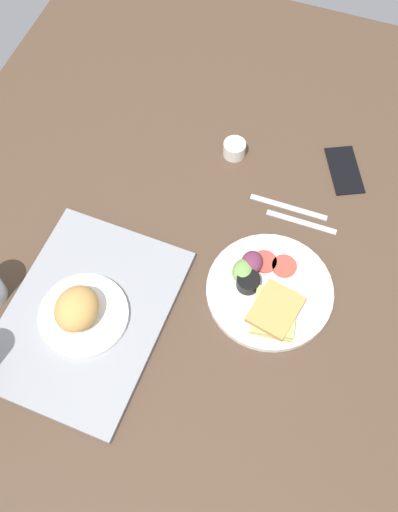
{
  "coord_description": "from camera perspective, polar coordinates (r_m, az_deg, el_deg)",
  "views": [
    {
      "loc": [
        -55.91,
        -17.76,
        119.44
      ],
      "look_at": [
        2.0,
        3.0,
        4.0
      ],
      "focal_mm": 41.36,
      "sensor_mm": 36.0,
      "label": 1
    }
  ],
  "objects": [
    {
      "name": "knife",
      "position": [
        1.43,
        8.66,
        4.71
      ],
      "size": [
        1.45,
        19.0,
        0.5
      ],
      "primitive_type": "cube",
      "rotation": [
        0.0,
        0.0,
        1.57
      ],
      "color": "#B7B7BC",
      "rests_on": "ground_plane"
    },
    {
      "name": "espresso_cup",
      "position": [
        1.5,
        3.45,
        10.31
      ],
      "size": [
        5.6,
        5.6,
        4.0
      ],
      "primitive_type": "cylinder",
      "color": "silver",
      "rests_on": "ground_plane"
    },
    {
      "name": "serving_tray",
      "position": [
        1.31,
        -10.84,
        -5.64
      ],
      "size": [
        46.14,
        34.57,
        1.6
      ],
      "primitive_type": "cube",
      "rotation": [
        0.0,
        0.0,
        -0.04
      ],
      "color": "gray",
      "rests_on": "ground_plane"
    },
    {
      "name": "ground_plane",
      "position": [
        1.34,
        0.92,
        -2.19
      ],
      "size": [
        190.0,
        150.0,
        3.0
      ],
      "primitive_type": "cube",
      "color": "#4C3828"
    },
    {
      "name": "fork",
      "position": [
        1.42,
        9.88,
        3.27
      ],
      "size": [
        1.44,
        17.0,
        0.5
      ],
      "primitive_type": "cube",
      "rotation": [
        0.0,
        0.0,
        1.57
      ],
      "color": "#B7B7BC",
      "rests_on": "ground_plane"
    },
    {
      "name": "bread_plate_near",
      "position": [
        1.27,
        -11.45,
        -5.28
      ],
      "size": [
        19.3,
        19.3,
        8.52
      ],
      "color": "white",
      "rests_on": "serving_tray"
    },
    {
      "name": "plate_with_salad",
      "position": [
        1.3,
        6.63,
        -3.37
      ],
      "size": [
        28.15,
        28.15,
        5.4
      ],
      "color": "white",
      "rests_on": "ground_plane"
    },
    {
      "name": "cell_phone",
      "position": [
        1.52,
        13.9,
        8.1
      ],
      "size": [
        16.1,
        12.78,
        0.8
      ],
      "primitive_type": "cube",
      "rotation": [
        0.0,
        0.0,
        0.45
      ],
      "color": "black",
      "rests_on": "ground_plane"
    }
  ]
}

